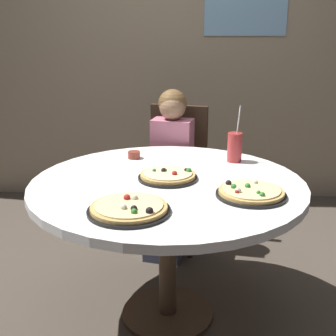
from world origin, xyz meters
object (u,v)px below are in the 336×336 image
at_px(pizza_veggie, 251,192).
at_px(soda_cup, 235,147).
at_px(chair_wooden, 176,168).
at_px(diner_child, 169,182).
at_px(dining_table, 168,198).
at_px(pizza_cheese, 169,176).
at_px(sauce_bowl, 134,155).
at_px(pizza_pepperoni, 129,208).

xyz_separation_m(pizza_veggie, soda_cup, (-0.02, 0.53, 0.06)).
height_order(chair_wooden, diner_child, diner_child).
xyz_separation_m(dining_table, pizza_cheese, (0.00, 0.03, 0.10)).
bearing_deg(chair_wooden, sauce_bowl, -112.91).
height_order(pizza_veggie, pizza_pepperoni, same).
xyz_separation_m(pizza_cheese, soda_cup, (0.35, 0.31, 0.06)).
xyz_separation_m(pizza_veggie, sauce_bowl, (-0.58, 0.57, 0.00)).
bearing_deg(sauce_bowl, pizza_pepperoni, -85.08).
height_order(pizza_pepperoni, sauce_bowl, pizza_pepperoni).
height_order(pizza_pepperoni, soda_cup, soda_cup).
height_order(dining_table, soda_cup, soda_cup).
bearing_deg(pizza_cheese, dining_table, -97.56).
xyz_separation_m(chair_wooden, pizza_veggie, (0.35, -1.10, 0.24)).
xyz_separation_m(dining_table, chair_wooden, (0.02, 0.91, -0.13)).
xyz_separation_m(chair_wooden, pizza_cheese, (-0.02, -0.88, 0.24)).
bearing_deg(sauce_bowl, chair_wooden, 67.09).
bearing_deg(pizza_veggie, pizza_pepperoni, -158.81).
bearing_deg(pizza_pepperoni, pizza_veggie, 21.19).
relative_size(pizza_pepperoni, sauce_bowl, 4.79).
bearing_deg(diner_child, sauce_bowl, -117.97).
relative_size(chair_wooden, pizza_veggie, 3.07).
bearing_deg(pizza_cheese, sauce_bowl, 120.90).
height_order(dining_table, chair_wooden, chair_wooden).
relative_size(pizza_veggie, soda_cup, 1.01).
bearing_deg(dining_table, pizza_pepperoni, -109.97).
height_order(chair_wooden, sauce_bowl, chair_wooden).
xyz_separation_m(pizza_pepperoni, soda_cup, (0.49, 0.72, 0.06)).
bearing_deg(pizza_veggie, dining_table, 153.54).
bearing_deg(chair_wooden, pizza_pepperoni, -97.00).
height_order(pizza_veggie, pizza_cheese, pizza_veggie).
relative_size(diner_child, pizza_veggie, 3.49).
distance_m(dining_table, diner_child, 0.76).
xyz_separation_m(dining_table, diner_child, (-0.02, 0.74, -0.18)).
bearing_deg(pizza_cheese, soda_cup, 41.58).
distance_m(dining_table, sauce_bowl, 0.45).
bearing_deg(chair_wooden, pizza_veggie, -72.30).
distance_m(diner_child, pizza_pepperoni, 1.16).
height_order(dining_table, diner_child, diner_child).
relative_size(pizza_cheese, pizza_pepperoni, 0.87).
height_order(pizza_cheese, sauce_bowl, pizza_cheese).
bearing_deg(pizza_cheese, pizza_pepperoni, -109.04).
bearing_deg(pizza_pepperoni, sauce_bowl, 94.92).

